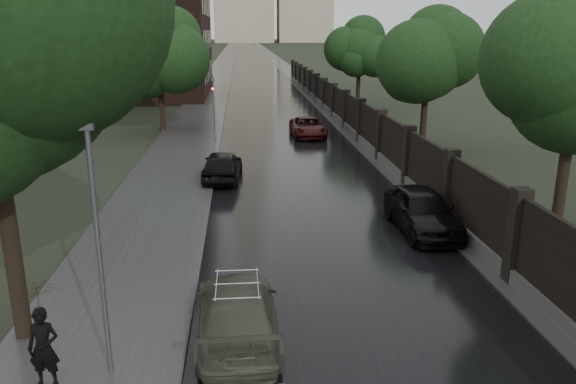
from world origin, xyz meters
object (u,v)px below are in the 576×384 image
at_px(tree_left_far, 158,52).
at_px(lamp_post, 99,253).
at_px(tree_right_b, 427,63).
at_px(car_right_far, 308,127).
at_px(traffic_light, 213,105).
at_px(tree_right_a, 575,89).
at_px(pedestrian_umbrella, 38,306).
at_px(car_right_near, 422,210).
at_px(tree_right_c, 359,51).
at_px(volga_sedan, 238,312).
at_px(hatchback_left, 222,165).

relative_size(tree_left_far, lamp_post, 1.45).
height_order(tree_right_b, car_right_far, tree_right_b).
height_order(lamp_post, traffic_light, lamp_post).
xyz_separation_m(tree_right_a, pedestrian_umbrella, (-13.98, -6.91, -3.12)).
distance_m(car_right_near, car_right_far, 18.00).
bearing_deg(tree_right_c, pedestrian_umbrella, -109.76).
relative_size(tree_right_c, pedestrian_umbrella, 2.80).
relative_size(volga_sedan, car_right_near, 1.01).
distance_m(traffic_light, car_right_far, 6.53).
distance_m(tree_right_a, volga_sedan, 12.39).
xyz_separation_m(lamp_post, volga_sedan, (2.53, 1.25, -2.03)).
xyz_separation_m(lamp_post, car_right_near, (8.79, 7.75, -1.92)).
bearing_deg(volga_sedan, hatchback_left, -88.34).
relative_size(hatchback_left, car_right_near, 0.93).
bearing_deg(pedestrian_umbrella, tree_right_a, 29.95).
relative_size(tree_right_a, car_right_near, 1.59).
relative_size(tree_right_a, tree_right_c, 1.00).
xyz_separation_m(tree_right_c, volga_sedan, (-10.37, -37.25, -4.30)).
bearing_deg(car_right_far, tree_right_a, -73.90).
bearing_deg(traffic_light, pedestrian_umbrella, -95.21).
bearing_deg(car_right_near, tree_left_far, 116.60).
bearing_deg(lamp_post, car_right_near, 41.38).
height_order(tree_left_far, tree_right_b, tree_left_far).
height_order(lamp_post, car_right_far, lamp_post).
height_order(car_right_near, pedestrian_umbrella, pedestrian_umbrella).
relative_size(tree_right_c, volga_sedan, 1.58).
height_order(traffic_light, volga_sedan, traffic_light).
bearing_deg(hatchback_left, tree_left_far, -67.39).
relative_size(lamp_post, pedestrian_umbrella, 2.04).
bearing_deg(tree_right_b, tree_left_far, 152.70).
height_order(lamp_post, car_right_near, lamp_post).
distance_m(traffic_light, hatchback_left, 8.56).
distance_m(tree_right_b, pedestrian_umbrella, 25.34).
relative_size(tree_right_c, lamp_post, 1.37).
bearing_deg(car_right_far, tree_left_far, 162.46).
relative_size(tree_right_b, volga_sedan, 1.58).
distance_m(car_right_far, pedestrian_umbrella, 27.31).
bearing_deg(hatchback_left, volga_sedan, 97.40).
height_order(volga_sedan, car_right_far, volga_sedan).
bearing_deg(tree_right_b, tree_right_a, -90.00).
xyz_separation_m(traffic_light, car_right_far, (5.90, 2.16, -1.77)).
height_order(tree_right_b, pedestrian_umbrella, tree_right_b).
bearing_deg(pedestrian_umbrella, volga_sedan, 28.35).
bearing_deg(car_right_near, lamp_post, -140.79).
bearing_deg(volga_sedan, tree_left_far, -80.70).
relative_size(traffic_light, hatchback_left, 0.98).
distance_m(tree_left_far, car_right_far, 11.03).
bearing_deg(traffic_light, tree_right_c, 51.82).
distance_m(traffic_light, pedestrian_umbrella, 24.01).
height_order(tree_left_far, tree_right_a, tree_left_far).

